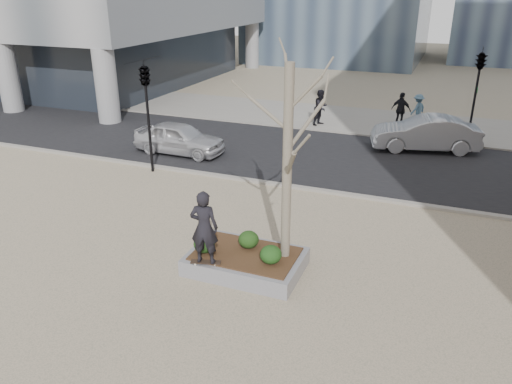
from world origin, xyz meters
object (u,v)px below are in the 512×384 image
at_px(planter, 246,262).
at_px(skateboarder, 204,228).
at_px(skateboard, 206,263).
at_px(police_car, 179,138).

relative_size(planter, skateboarder, 1.53).
xyz_separation_m(skateboard, skateboarder, (-0.00, 0.00, 1.02)).
xyz_separation_m(skateboard, police_car, (-5.84, 8.90, 0.24)).
distance_m(skateboard, skateboarder, 1.02).
distance_m(planter, skateboarder, 1.71).
bearing_deg(skateboarder, police_car, -67.01).
bearing_deg(skateboard, police_car, 106.18).
distance_m(planter, skateboard, 1.17).
bearing_deg(police_car, skateboarder, -145.66).
height_order(planter, police_car, police_car).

